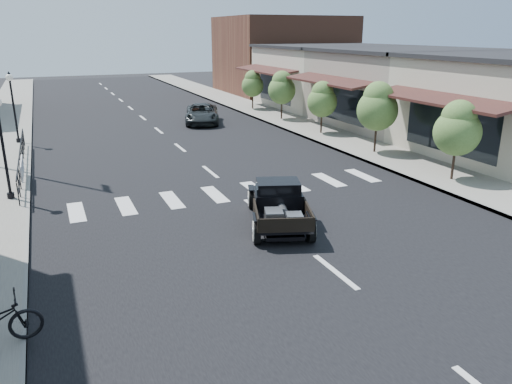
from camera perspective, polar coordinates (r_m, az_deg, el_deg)
name	(u,v)px	position (r m, az deg, el deg)	size (l,w,h in m)	color
ground	(282,230)	(15.05, 3.04, -4.36)	(120.00, 120.00, 0.00)	black
road	(166,137)	(28.74, -10.19, 6.21)	(14.00, 80.00, 0.02)	black
road_markings	(191,157)	(24.01, -7.45, 4.03)	(12.00, 60.00, 0.06)	silver
sidewalk_right	(300,125)	(31.66, 5.06, 7.61)	(3.00, 80.00, 0.15)	gray
storefront_mid	(408,89)	(33.31, 16.96, 11.21)	(10.00, 9.00, 4.50)	gray
storefront_far	(333,77)	(40.61, 8.75, 12.84)	(10.00, 9.00, 4.50)	beige
far_building_right	(283,55)	(49.53, 3.10, 15.34)	(11.00, 10.00, 7.00)	brown
railing	(21,158)	(23.08, -25.25, 3.55)	(0.08, 10.00, 1.00)	black
banner	(23,174)	(21.18, -25.08, 1.84)	(0.04, 2.20, 0.60)	silver
lamp_post_b	(3,147)	(18.92, -26.93, 4.58)	(0.36, 0.36, 3.63)	black
lamp_post_c	(14,108)	(28.77, -25.95, 8.68)	(0.36, 0.36, 3.63)	black
small_tree_a	(456,142)	(20.78, 21.89, 5.35)	(1.79, 1.79, 2.98)	#4B6E32
small_tree_b	(377,118)	(24.55, 13.63, 8.18)	(1.93, 1.93, 3.22)	#4B6E32
small_tree_c	(322,108)	(28.81, 7.53, 9.48)	(1.68, 1.68, 2.80)	#4B6E32
small_tree_d	(282,96)	(33.35, 2.96, 10.92)	(1.80, 1.80, 3.00)	#4B6E32
small_tree_e	(253,90)	(37.89, -0.39, 11.55)	(1.63, 1.63, 2.71)	#4B6E32
hotrod_pickup	(278,203)	(15.21, 2.59, -1.31)	(1.87, 4.01, 1.39)	black
second_car	(202,114)	(32.66, -6.19, 8.86)	(2.04, 4.43, 1.23)	black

